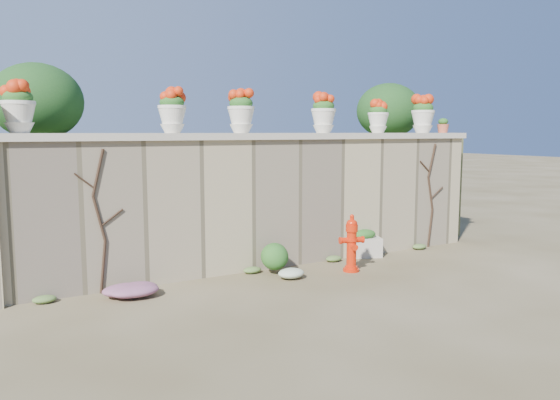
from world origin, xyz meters
TOP-DOWN VIEW (x-y plane):
  - ground at (0.00, 0.00)m, footprint 80.00×80.00m
  - stone_wall at (0.00, 1.80)m, footprint 8.00×0.40m
  - wall_cap at (0.00, 1.80)m, footprint 8.10×0.52m
  - raised_fill at (0.00, 5.00)m, footprint 9.00×6.00m
  - back_shrub_left at (-3.20, 3.00)m, footprint 1.30×1.30m
  - back_shrub_right at (3.40, 3.00)m, footprint 1.30×1.30m
  - vine_left at (-2.67, 1.58)m, footprint 0.60×0.04m
  - vine_right at (3.23, 1.58)m, footprint 0.60×0.04m
  - fire_hydrant at (0.87, 0.86)m, footprint 0.38×0.27m
  - planter_box at (1.67, 1.55)m, footprint 0.64×0.52m
  - green_shrub at (-0.13, 1.35)m, footprint 0.62×0.56m
  - magenta_clump at (-2.43, 1.16)m, footprint 0.86×0.57m
  - white_flowers at (-0.22, 0.93)m, footprint 0.52×0.41m
  - urn_pot_0 at (-3.54, 1.80)m, footprint 0.40×0.40m
  - urn_pot_1 at (-1.59, 1.80)m, footprint 0.40×0.40m
  - urn_pot_2 at (-0.52, 1.80)m, footprint 0.41×0.41m
  - urn_pot_3 at (0.97, 1.80)m, footprint 0.41×0.41m
  - urn_pot_4 at (2.13, 1.80)m, footprint 0.36×0.36m
  - urn_pot_5 at (3.18, 1.80)m, footprint 0.42×0.42m
  - terracotta_pot at (3.70, 1.80)m, footprint 0.22×0.22m

SIDE VIEW (x-z plane):
  - ground at x=0.00m, z-range 0.00..0.00m
  - white_flowers at x=-0.22m, z-range 0.00..0.19m
  - magenta_clump at x=-2.43m, z-range 0.00..0.23m
  - planter_box at x=1.67m, z-range -0.02..0.45m
  - green_shrub at x=-0.13m, z-range 0.00..0.59m
  - fire_hydrant at x=0.87m, z-range 0.00..0.88m
  - vine_left at x=-2.67m, z-range 0.04..1.94m
  - vine_right at x=3.23m, z-range 0.04..1.94m
  - stone_wall at x=0.00m, z-range 0.00..2.00m
  - raised_fill at x=0.00m, z-range 0.00..2.00m
  - wall_cap at x=0.00m, z-range 2.00..2.10m
  - terracotta_pot at x=3.70m, z-range 2.09..2.35m
  - urn_pot_4 at x=2.13m, z-range 2.10..2.66m
  - urn_pot_1 at x=-1.59m, z-range 2.10..2.72m
  - urn_pot_0 at x=-3.54m, z-range 2.10..2.73m
  - urn_pot_3 at x=0.97m, z-range 2.10..2.73m
  - urn_pot_2 at x=-0.52m, z-range 2.10..2.73m
  - urn_pot_5 at x=3.18m, z-range 2.10..2.76m
  - back_shrub_left at x=-3.20m, z-range 2.00..3.10m
  - back_shrub_right at x=3.40m, z-range 2.00..3.10m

